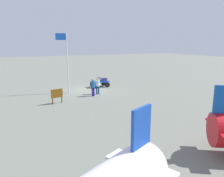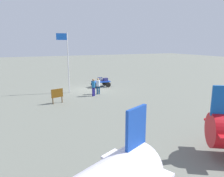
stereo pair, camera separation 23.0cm
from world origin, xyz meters
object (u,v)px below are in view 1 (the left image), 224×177
(suitcase_navy, at_px, (105,80))
(signboard, at_px, (57,94))
(suitcase_tan, at_px, (99,79))
(worker_trailing, at_px, (93,86))
(suitcase_olive, at_px, (101,80))
(flagpole, at_px, (66,57))
(luggage_cart, at_px, (100,83))
(worker_lead, at_px, (98,85))

(suitcase_navy, height_order, signboard, signboard)
(suitcase_tan, distance_m, worker_trailing, 4.54)
(suitcase_olive, distance_m, worker_trailing, 4.39)
(suitcase_tan, relative_size, worker_trailing, 0.34)
(suitcase_olive, distance_m, flagpole, 5.18)
(signboard, bearing_deg, suitcase_tan, -138.05)
(worker_trailing, bearing_deg, suitcase_tan, -118.67)
(worker_trailing, height_order, flagpole, flagpole)
(suitcase_tan, height_order, worker_trailing, worker_trailing)
(luggage_cart, distance_m, flagpole, 5.16)
(suitcase_tan, distance_m, signboard, 7.65)
(luggage_cart, height_order, signboard, signboard)
(luggage_cart, bearing_deg, worker_lead, 65.01)
(luggage_cart, bearing_deg, worker_trailing, 59.86)
(luggage_cart, xyz_separation_m, worker_lead, (1.44, 3.08, 0.46))
(suitcase_olive, height_order, signboard, signboard)
(worker_trailing, xyz_separation_m, signboard, (3.51, 1.13, -0.18))
(flagpole, bearing_deg, signboard, 64.11)
(suitcase_olive, bearing_deg, worker_trailing, 58.40)
(worker_lead, bearing_deg, suitcase_olive, -117.07)
(luggage_cart, relative_size, suitcase_olive, 3.38)
(worker_lead, bearing_deg, signboard, 21.58)
(luggage_cart, bearing_deg, suitcase_olive, -147.27)
(luggage_cart, height_order, flagpole, flagpole)
(suitcase_tan, bearing_deg, worker_lead, 66.25)
(worker_trailing, bearing_deg, worker_lead, -141.57)
(suitcase_tan, height_order, worker_lead, worker_lead)
(luggage_cart, distance_m, signboard, 7.34)
(suitcase_tan, xyz_separation_m, flagpole, (4.05, 1.74, 2.66))
(suitcase_olive, bearing_deg, signboard, 39.94)
(suitcase_tan, relative_size, worker_lead, 0.35)
(suitcase_navy, distance_m, suitcase_olive, 0.44)
(suitcase_tan, bearing_deg, suitcase_olive, 115.55)
(suitcase_navy, relative_size, worker_lead, 0.36)
(suitcase_tan, bearing_deg, signboard, 41.95)
(suitcase_olive, xyz_separation_m, worker_lead, (1.64, 3.22, 0.13))
(suitcase_olive, height_order, worker_trailing, worker_trailing)
(suitcase_navy, height_order, flagpole, flagpole)
(worker_trailing, bearing_deg, signboard, 17.81)
(signboard, bearing_deg, worker_trailing, -162.19)
(luggage_cart, height_order, worker_trailing, worker_trailing)
(flagpole, relative_size, signboard, 4.81)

